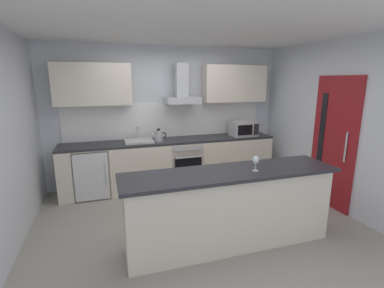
{
  "coord_description": "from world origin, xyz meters",
  "views": [
    {
      "loc": [
        -1.16,
        -3.5,
        2.0
      ],
      "look_at": [
        0.06,
        0.37,
        1.05
      ],
      "focal_mm": 26.08,
      "sensor_mm": 36.0,
      "label": 1
    }
  ],
  "objects_px": {
    "sink": "(139,141)",
    "kettle": "(159,136)",
    "refrigerator": "(92,172)",
    "oven": "(184,162)",
    "microwave": "(243,128)",
    "wine_glass": "(256,161)",
    "range_hood": "(182,91)"
  },
  "relations": [
    {
      "from": "sink",
      "to": "kettle",
      "type": "xyz_separation_m",
      "value": [
        0.35,
        -0.04,
        0.08
      ]
    },
    {
      "from": "refrigerator",
      "to": "kettle",
      "type": "relative_size",
      "value": 2.94
    },
    {
      "from": "kettle",
      "to": "refrigerator",
      "type": "bearing_deg",
      "value": 178.49
    },
    {
      "from": "oven",
      "to": "kettle",
      "type": "height_order",
      "value": "kettle"
    },
    {
      "from": "refrigerator",
      "to": "sink",
      "type": "height_order",
      "value": "sink"
    },
    {
      "from": "microwave",
      "to": "sink",
      "type": "height_order",
      "value": "microwave"
    },
    {
      "from": "refrigerator",
      "to": "microwave",
      "type": "relative_size",
      "value": 1.7
    },
    {
      "from": "sink",
      "to": "wine_glass",
      "type": "bearing_deg",
      "value": -63.5
    },
    {
      "from": "sink",
      "to": "kettle",
      "type": "distance_m",
      "value": 0.36
    },
    {
      "from": "sink",
      "to": "range_hood",
      "type": "distance_m",
      "value": 1.2
    },
    {
      "from": "microwave",
      "to": "kettle",
      "type": "xyz_separation_m",
      "value": [
        -1.7,
        -0.01,
        -0.04
      ]
    },
    {
      "from": "sink",
      "to": "microwave",
      "type": "bearing_deg",
      "value": -1.09
    },
    {
      "from": "wine_glass",
      "to": "oven",
      "type": "bearing_deg",
      "value": 96.65
    },
    {
      "from": "microwave",
      "to": "range_hood",
      "type": "distance_m",
      "value": 1.43
    },
    {
      "from": "microwave",
      "to": "kettle",
      "type": "distance_m",
      "value": 1.7
    },
    {
      "from": "range_hood",
      "to": "kettle",
      "type": "bearing_deg",
      "value": -161.24
    },
    {
      "from": "oven",
      "to": "range_hood",
      "type": "bearing_deg",
      "value": 90.0
    },
    {
      "from": "oven",
      "to": "refrigerator",
      "type": "height_order",
      "value": "oven"
    },
    {
      "from": "kettle",
      "to": "wine_glass",
      "type": "bearing_deg",
      "value": -71.01
    },
    {
      "from": "refrigerator",
      "to": "kettle",
      "type": "bearing_deg",
      "value": -1.51
    },
    {
      "from": "oven",
      "to": "microwave",
      "type": "relative_size",
      "value": 1.6
    },
    {
      "from": "oven",
      "to": "wine_glass",
      "type": "xyz_separation_m",
      "value": [
        0.25,
        -2.16,
        0.61
      ]
    },
    {
      "from": "microwave",
      "to": "range_hood",
      "type": "relative_size",
      "value": 0.69
    },
    {
      "from": "microwave",
      "to": "wine_glass",
      "type": "distance_m",
      "value": 2.34
    },
    {
      "from": "microwave",
      "to": "sink",
      "type": "relative_size",
      "value": 1.0
    },
    {
      "from": "sink",
      "to": "kettle",
      "type": "relative_size",
      "value": 1.73
    },
    {
      "from": "microwave",
      "to": "wine_glass",
      "type": "xyz_separation_m",
      "value": [
        -0.96,
        -2.14,
        0.02
      ]
    },
    {
      "from": "microwave",
      "to": "oven",
      "type": "bearing_deg",
      "value": 178.69
    },
    {
      "from": "microwave",
      "to": "range_hood",
      "type": "bearing_deg",
      "value": 172.62
    },
    {
      "from": "microwave",
      "to": "kettle",
      "type": "relative_size",
      "value": 1.73
    },
    {
      "from": "oven",
      "to": "microwave",
      "type": "xyz_separation_m",
      "value": [
        1.22,
        -0.03,
        0.59
      ]
    },
    {
      "from": "kettle",
      "to": "range_hood",
      "type": "distance_m",
      "value": 0.93
    }
  ]
}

